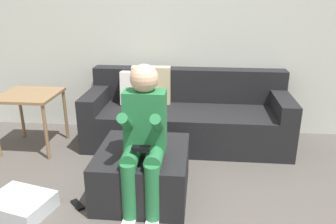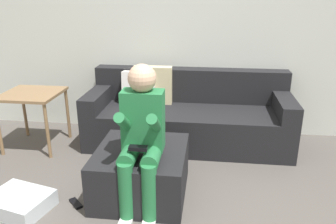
% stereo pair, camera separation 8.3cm
% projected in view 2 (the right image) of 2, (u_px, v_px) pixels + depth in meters
% --- Properties ---
extents(wall_back, '(5.71, 0.10, 2.44)m').
position_uv_depth(wall_back, '(181.00, 32.00, 4.05)').
color(wall_back, silver).
rests_on(wall_back, ground_plane).
extents(couch_sectional, '(2.29, 0.85, 0.87)m').
position_uv_depth(couch_sectional, '(187.00, 116.00, 3.96)').
color(couch_sectional, black).
rests_on(couch_sectional, ground_plane).
extents(ottoman, '(0.76, 0.80, 0.42)m').
position_uv_depth(ottoman, '(142.00, 172.00, 2.95)').
color(ottoman, black).
rests_on(ottoman, ground_plane).
extents(person_seated, '(0.33, 0.56, 1.18)m').
position_uv_depth(person_seated, '(141.00, 134.00, 2.62)').
color(person_seated, '#26723F').
rests_on(person_seated, ground_plane).
extents(storage_bin, '(0.56, 0.48, 0.13)m').
position_uv_depth(storage_bin, '(19.00, 202.00, 2.77)').
color(storage_bin, silver).
rests_on(storage_bin, ground_plane).
extents(side_table, '(0.61, 0.60, 0.64)m').
position_uv_depth(side_table, '(32.00, 100.00, 3.75)').
color(side_table, olive).
rests_on(side_table, ground_plane).
extents(remote_by_storage_bin, '(0.15, 0.15, 0.02)m').
position_uv_depth(remote_by_storage_bin, '(76.00, 203.00, 2.85)').
color(remote_by_storage_bin, black).
rests_on(remote_by_storage_bin, ground_plane).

